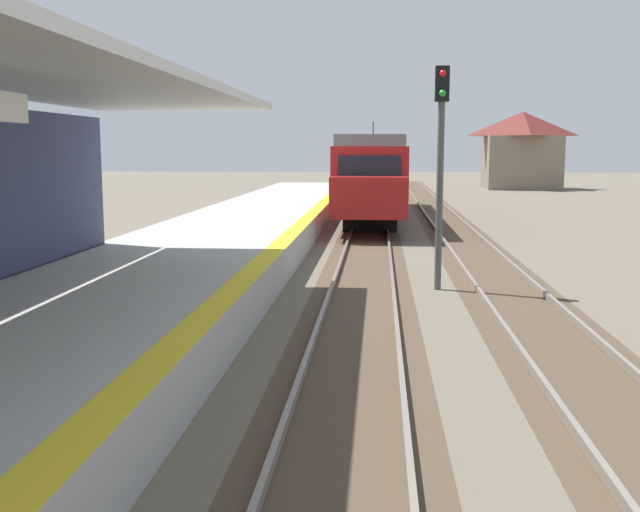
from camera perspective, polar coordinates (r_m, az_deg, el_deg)
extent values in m
cube|color=#A8A8A3|center=(14.92, -14.20, -3.10)|extent=(5.00, 80.00, 0.90)
cube|color=yellow|center=(14.27, -5.67, -1.55)|extent=(0.50, 80.00, 0.01)
cube|color=#4C3D2D|center=(18.15, 3.33, -2.30)|extent=(2.34, 120.00, 0.01)
cube|color=slate|center=(18.16, 1.06, -2.02)|extent=(0.08, 120.00, 0.15)
cube|color=slate|center=(18.13, 5.61, -2.08)|extent=(0.08, 120.00, 0.15)
cube|color=#4C3D2D|center=(18.39, 13.99, -2.39)|extent=(2.34, 120.00, 0.01)
cube|color=slate|center=(18.27, 11.77, -2.13)|extent=(0.08, 120.00, 0.15)
cube|color=slate|center=(18.51, 16.20, -2.16)|extent=(0.08, 120.00, 0.15)
cube|color=maroon|center=(36.49, 4.02, 6.26)|extent=(2.90, 18.00, 2.70)
cube|color=slate|center=(36.47, 4.05, 8.73)|extent=(2.67, 18.00, 0.44)
cube|color=black|center=(27.46, 3.83, 6.46)|extent=(2.32, 0.06, 1.21)
cube|color=maroon|center=(26.73, 3.79, 4.53)|extent=(2.78, 1.60, 1.49)
cube|color=black|center=(36.49, 6.34, 6.87)|extent=(0.04, 15.84, 0.86)
cylinder|color=#333333|center=(40.08, 4.11, 9.64)|extent=(0.06, 0.06, 0.90)
cube|color=black|center=(30.76, 3.87, 2.70)|extent=(2.17, 2.20, 0.72)
cube|color=black|center=(42.42, 4.09, 4.22)|extent=(2.17, 2.20, 0.72)
cylinder|color=#4C4C4C|center=(17.62, 9.19, 4.49)|extent=(0.16, 0.16, 4.40)
cube|color=black|center=(17.64, 9.39, 12.95)|extent=(0.32, 0.24, 0.80)
sphere|color=red|center=(17.52, 9.45, 13.70)|extent=(0.16, 0.16, 0.16)
sphere|color=green|center=(17.49, 9.41, 12.27)|extent=(0.16, 0.16, 0.16)
cube|color=#7F705B|center=(64.72, 15.24, 6.97)|extent=(6.00, 4.80, 4.40)
pyramid|color=maroon|center=(64.74, 15.35, 9.80)|extent=(6.60, 5.28, 2.00)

